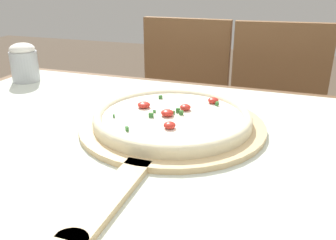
{
  "coord_description": "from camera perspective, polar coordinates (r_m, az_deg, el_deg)",
  "views": [
    {
      "loc": [
        0.21,
        -0.58,
        1.06
      ],
      "look_at": [
        -0.02,
        0.08,
        0.78
      ],
      "focal_mm": 38.0,
      "sensor_mm": 36.0,
      "label": 1
    }
  ],
  "objects": [
    {
      "name": "flour_cup",
      "position": [
        1.22,
        -22.09,
        8.6
      ],
      "size": [
        0.08,
        0.08,
        0.12
      ],
      "color": "#B2B7BC",
      "rests_on": "towel_cloth"
    },
    {
      "name": "chair_right",
      "position": [
        1.49,
        16.84,
        -0.21
      ],
      "size": [
        0.44,
        0.44,
        0.9
      ],
      "rotation": [
        0.0,
        0.0,
        0.1
      ],
      "color": "brown",
      "rests_on": "ground_plane"
    },
    {
      "name": "towel_cloth",
      "position": [
        0.69,
        -0.84,
        -5.12
      ],
      "size": [
        1.33,
        0.91,
        0.0
      ],
      "color": "silver",
      "rests_on": "dining_table"
    },
    {
      "name": "pizza_peel",
      "position": [
        0.77,
        0.2,
        -1.44
      ],
      "size": [
        0.41,
        0.63,
        0.01
      ],
      "color": "#D6B784",
      "rests_on": "towel_cloth"
    },
    {
      "name": "chair_left",
      "position": [
        1.55,
        1.81,
        1.65
      ],
      "size": [
        0.4,
        0.4,
        0.9
      ],
      "rotation": [
        0.0,
        0.0,
        -0.01
      ],
      "color": "brown",
      "rests_on": "ground_plane"
    },
    {
      "name": "pizza",
      "position": [
        0.78,
        0.72,
        0.44
      ],
      "size": [
        0.35,
        0.35,
        0.03
      ],
      "color": "beige",
      "rests_on": "pizza_peel"
    },
    {
      "name": "dining_table",
      "position": [
        0.74,
        -0.79,
        -11.92
      ],
      "size": [
        1.41,
        0.99,
        0.74
      ],
      "color": "brown",
      "rests_on": "ground_plane"
    }
  ]
}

